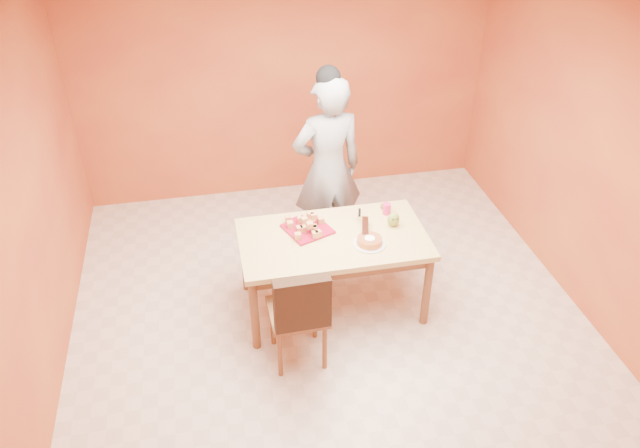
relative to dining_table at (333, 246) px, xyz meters
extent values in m
plane|color=beige|center=(-0.06, -0.32, -0.67)|extent=(5.00, 5.00, 0.00)
plane|color=white|center=(-0.06, -0.32, 2.03)|extent=(5.00, 5.00, 0.00)
plane|color=#C5682D|center=(-0.06, 2.18, 0.68)|extent=(4.50, 0.00, 4.50)
plane|color=#C5682D|center=(-2.31, -0.32, 0.68)|extent=(0.00, 5.00, 5.00)
plane|color=#C5682D|center=(2.19, -0.32, 0.68)|extent=(0.00, 5.00, 5.00)
cube|color=tan|center=(0.00, 0.00, 0.07)|extent=(1.60, 0.90, 0.05)
cube|color=brown|center=(0.00, 0.00, -0.01)|extent=(1.48, 0.78, 0.10)
cylinder|color=brown|center=(-0.74, -0.39, -0.31)|extent=(0.07, 0.07, 0.71)
cylinder|color=brown|center=(-0.74, 0.39, -0.31)|extent=(0.07, 0.07, 0.71)
cylinder|color=brown|center=(0.74, -0.39, -0.31)|extent=(0.07, 0.07, 0.71)
cylinder|color=brown|center=(0.74, 0.39, -0.31)|extent=(0.07, 0.07, 0.71)
imported|color=gray|center=(0.13, 0.83, 0.27)|extent=(0.74, 0.53, 1.88)
cube|color=maroon|center=(-0.19, 0.15, 0.10)|extent=(0.46, 0.46, 0.02)
cylinder|color=maroon|center=(-0.22, 0.23, 0.10)|extent=(0.33, 0.33, 0.02)
cylinder|color=silver|center=(0.27, -0.16, 0.10)|extent=(0.34, 0.34, 0.01)
cylinder|color=orange|center=(0.27, -0.16, 0.13)|extent=(0.26, 0.26, 0.05)
cube|color=white|center=(0.28, 0.02, 0.16)|extent=(0.12, 0.28, 0.01)
ellipsoid|color=olive|center=(0.55, 0.06, 0.16)|extent=(0.13, 0.12, 0.13)
cylinder|color=#D21F67|center=(0.55, 0.26, 0.15)|extent=(0.09, 0.09, 0.10)
cylinder|color=#3C2310|center=(0.57, 0.35, 0.11)|extent=(0.09, 0.09, 0.03)
camera|label=1|loc=(-0.98, -4.21, 3.16)|focal=35.00mm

